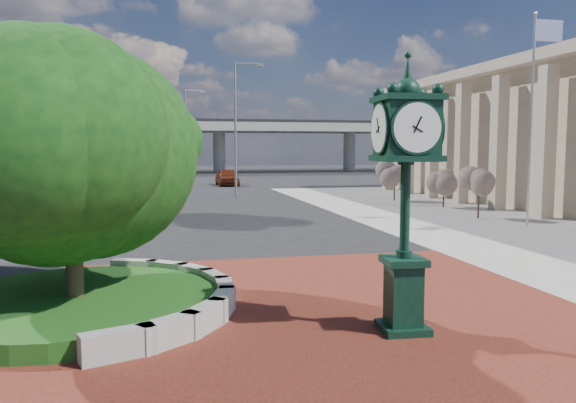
{
  "coord_description": "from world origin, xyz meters",
  "views": [
    {
      "loc": [
        -3.12,
        -12.51,
        3.56
      ],
      "look_at": [
        0.02,
        1.5,
        2.19
      ],
      "focal_mm": 35.0,
      "sensor_mm": 36.0,
      "label": 1
    }
  ],
  "objects_px": {
    "parked_car": "(227,177)",
    "flagpole_b": "(531,118)",
    "street_lamp_near": "(239,119)",
    "post_clock": "(406,184)",
    "street_lamp_far": "(188,129)"
  },
  "relations": [
    {
      "from": "parked_car",
      "to": "flagpole_b",
      "type": "distance_m",
      "value": 32.89
    },
    {
      "from": "parked_car",
      "to": "street_lamp_near",
      "type": "xyz_separation_m",
      "value": [
        -0.69,
        -13.79,
        4.76
      ]
    },
    {
      "from": "post_clock",
      "to": "street_lamp_near",
      "type": "distance_m",
      "value": 29.81
    },
    {
      "from": "post_clock",
      "to": "flagpole_b",
      "type": "xyz_separation_m",
      "value": [
        11.63,
        12.45,
        2.0
      ]
    },
    {
      "from": "post_clock",
      "to": "flagpole_b",
      "type": "bearing_deg",
      "value": 46.95
    },
    {
      "from": "street_lamp_near",
      "to": "street_lamp_far",
      "type": "height_order",
      "value": "street_lamp_near"
    },
    {
      "from": "flagpole_b",
      "to": "street_lamp_far",
      "type": "bearing_deg",
      "value": 112.84
    },
    {
      "from": "street_lamp_near",
      "to": "post_clock",
      "type": "bearing_deg",
      "value": -91.56
    },
    {
      "from": "post_clock",
      "to": "street_lamp_near",
      "type": "height_order",
      "value": "street_lamp_near"
    },
    {
      "from": "parked_car",
      "to": "street_lamp_near",
      "type": "distance_m",
      "value": 14.61
    },
    {
      "from": "post_clock",
      "to": "street_lamp_near",
      "type": "xyz_separation_m",
      "value": [
        0.81,
        29.67,
        2.68
      ]
    },
    {
      "from": "parked_car",
      "to": "street_lamp_far",
      "type": "distance_m",
      "value": 5.93
    },
    {
      "from": "street_lamp_far",
      "to": "flagpole_b",
      "type": "bearing_deg",
      "value": -67.16
    },
    {
      "from": "flagpole_b",
      "to": "street_lamp_far",
      "type": "height_order",
      "value": "flagpole_b"
    },
    {
      "from": "flagpole_b",
      "to": "parked_car",
      "type": "bearing_deg",
      "value": 108.09
    }
  ]
}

